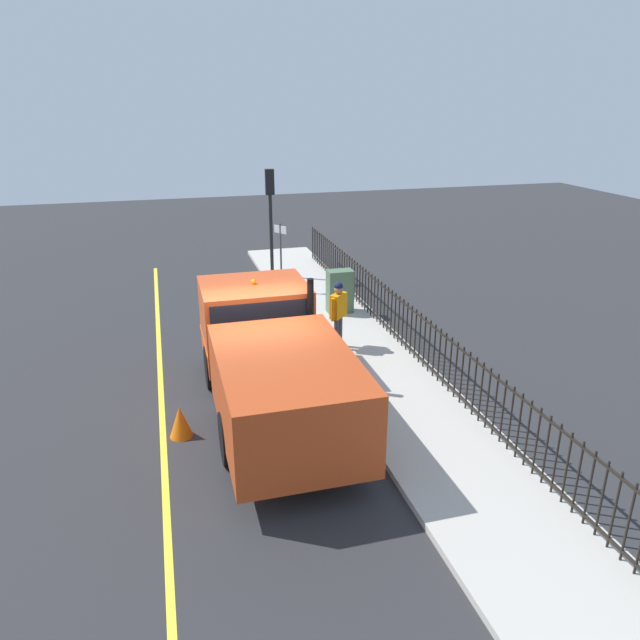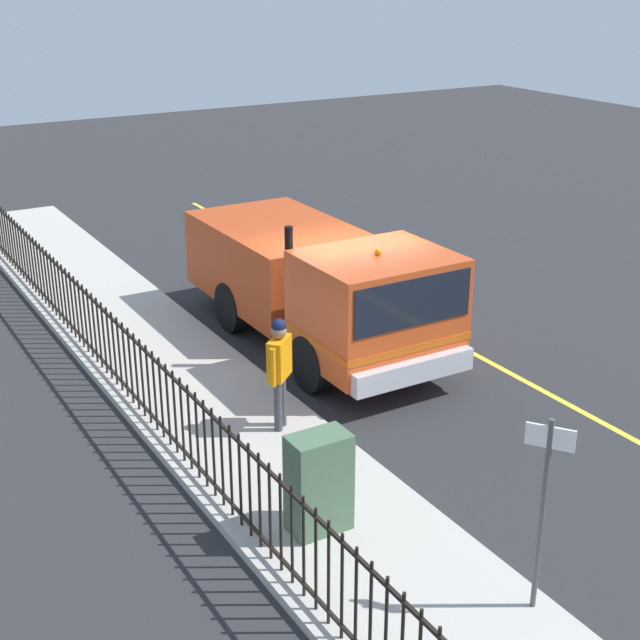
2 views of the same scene
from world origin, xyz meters
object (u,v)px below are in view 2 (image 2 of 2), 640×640
object	(u,v)px
utility_cabinet	(319,483)
traffic_cone	(390,305)
worker_standing	(279,362)
street_sign	(544,493)
work_truck	(323,282)

from	to	relation	value
utility_cabinet	traffic_cone	xyz separation A→B (m)	(-4.92, -5.57, -0.45)
worker_standing	traffic_cone	world-z (taller)	worker_standing
utility_cabinet	street_sign	size ratio (longest dim) A/B	0.57
traffic_cone	work_truck	bearing A→B (deg)	16.58
worker_standing	utility_cabinet	bearing A→B (deg)	-150.10
street_sign	traffic_cone	bearing A→B (deg)	-114.61
work_truck	street_sign	world-z (taller)	work_truck
work_truck	worker_standing	bearing A→B (deg)	48.22
work_truck	utility_cabinet	distance (m)	5.90
street_sign	worker_standing	bearing A→B (deg)	-84.97
work_truck	street_sign	distance (m)	7.65
utility_cabinet	street_sign	xyz separation A→B (m)	(-1.26, 2.42, 0.77)
utility_cabinet	traffic_cone	world-z (taller)	utility_cabinet
traffic_cone	street_sign	distance (m)	8.87
utility_cabinet	traffic_cone	size ratio (longest dim) A/B	2.02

